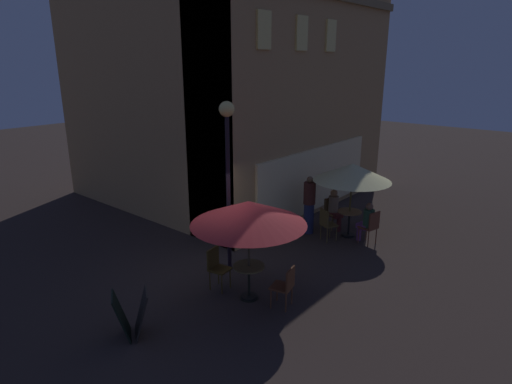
# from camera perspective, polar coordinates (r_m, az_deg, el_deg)

# --- Properties ---
(ground_plane) EXTENTS (60.00, 60.00, 0.00)m
(ground_plane) POSITION_cam_1_polar(r_m,az_deg,el_deg) (10.45, -3.75, -11.72)
(ground_plane) COLOR #312723
(cafe_building) EXTENTS (8.89, 8.89, 7.86)m
(cafe_building) POSITION_cam_1_polar(r_m,az_deg,el_deg) (14.62, -3.49, 12.64)
(cafe_building) COLOR tan
(cafe_building) RESTS_ON ground
(street_lamp_near_corner) EXTENTS (0.36, 0.36, 4.16)m
(street_lamp_near_corner) POSITION_cam_1_polar(r_m,az_deg,el_deg) (9.98, -3.81, 5.59)
(street_lamp_near_corner) COLOR black
(street_lamp_near_corner) RESTS_ON ground
(menu_sandwich_board) EXTENTS (0.84, 0.81, 0.90)m
(menu_sandwich_board) POSITION_cam_1_polar(r_m,az_deg,el_deg) (8.68, -16.23, -15.36)
(menu_sandwich_board) COLOR black
(menu_sandwich_board) RESTS_ON ground
(cafe_table_0) EXTENTS (0.69, 0.69, 0.79)m
(cafe_table_0) POSITION_cam_1_polar(r_m,az_deg,el_deg) (9.50, -0.95, -11.01)
(cafe_table_0) COLOR black
(cafe_table_0) RESTS_ON ground
(cafe_table_1) EXTENTS (0.70, 0.70, 0.79)m
(cafe_table_1) POSITION_cam_1_polar(r_m,az_deg,el_deg) (13.02, 12.29, -3.44)
(cafe_table_1) COLOR black
(cafe_table_1) RESTS_ON ground
(patio_umbrella_0) EXTENTS (2.46, 2.46, 2.25)m
(patio_umbrella_0) POSITION_cam_1_polar(r_m,az_deg,el_deg) (8.92, -0.99, -2.80)
(patio_umbrella_0) COLOR black
(patio_umbrella_0) RESTS_ON ground
(patio_umbrella_1) EXTENTS (2.24, 2.24, 2.23)m
(patio_umbrella_1) POSITION_cam_1_polar(r_m,az_deg,el_deg) (12.61, 12.68, 2.55)
(patio_umbrella_1) COLOR black
(patio_umbrella_1) RESTS_ON ground
(cafe_chair_0) EXTENTS (0.52, 0.52, 0.92)m
(cafe_chair_0) POSITION_cam_1_polar(r_m,az_deg,el_deg) (9.19, 3.98, -12.09)
(cafe_chair_0) COLOR brown
(cafe_chair_0) RESTS_ON ground
(cafe_chair_1) EXTENTS (0.47, 0.47, 0.97)m
(cafe_chair_1) POSITION_cam_1_polar(r_m,az_deg,el_deg) (9.93, -5.29, -9.58)
(cafe_chair_1) COLOR #4E3A15
(cafe_chair_1) RESTS_ON ground
(cafe_chair_2) EXTENTS (0.52, 0.52, 0.95)m
(cafe_chair_2) POSITION_cam_1_polar(r_m,az_deg,el_deg) (13.59, 9.96, -2.35)
(cafe_chair_2) COLOR brown
(cafe_chair_2) RESTS_ON ground
(cafe_chair_3) EXTENTS (0.53, 0.53, 0.96)m
(cafe_chair_3) POSITION_cam_1_polar(r_m,az_deg,el_deg) (12.55, 9.35, -3.97)
(cafe_chair_3) COLOR #4D3D1E
(cafe_chair_3) RESTS_ON ground
(cafe_chair_4) EXTENTS (0.52, 0.52, 0.99)m
(cafe_chair_4) POSITION_cam_1_polar(r_m,az_deg,el_deg) (12.55, 15.04, -4.24)
(cafe_chair_4) COLOR brown
(cafe_chair_4) RESTS_ON ground
(patron_seated_0) EXTENTS (0.41, 0.51, 1.26)m
(patron_seated_0) POSITION_cam_1_polar(r_m,az_deg,el_deg) (13.44, 10.39, -2.00)
(patron_seated_0) COLOR #501D1D
(patron_seated_0) RESTS_ON ground
(patron_seated_1) EXTENTS (0.38, 0.52, 1.22)m
(patron_seated_1) POSITION_cam_1_polar(r_m,az_deg,el_deg) (12.61, 14.51, -3.66)
(patron_seated_1) COLOR #62326D
(patron_seated_1) RESTS_ON ground
(patron_standing_2) EXTENTS (0.36, 0.36, 1.78)m
(patron_standing_2) POSITION_cam_1_polar(r_m,az_deg,el_deg) (12.96, 7.07, -1.70)
(patron_standing_2) COLOR #20264A
(patron_standing_2) RESTS_ON ground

